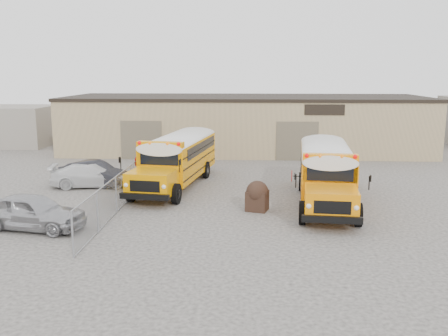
{
  "coord_description": "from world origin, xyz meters",
  "views": [
    {
      "loc": [
        0.37,
        -22.96,
        6.7
      ],
      "look_at": [
        -0.99,
        3.43,
        1.6
      ],
      "focal_mm": 40.0,
      "sensor_mm": 36.0,
      "label": 1
    }
  ],
  "objects_px": {
    "tarp_bundle": "(257,195)",
    "car_dark": "(94,173)",
    "school_bus_left": "(203,141)",
    "car_silver": "(32,212)",
    "car_white": "(92,175)",
    "school_bus_right": "(321,150)"
  },
  "relations": [
    {
      "from": "school_bus_right",
      "to": "car_dark",
      "type": "bearing_deg",
      "value": -167.43
    },
    {
      "from": "school_bus_left",
      "to": "school_bus_right",
      "type": "bearing_deg",
      "value": -23.49
    },
    {
      "from": "car_dark",
      "to": "tarp_bundle",
      "type": "bearing_deg",
      "value": -95.21
    },
    {
      "from": "car_silver",
      "to": "car_white",
      "type": "height_order",
      "value": "car_silver"
    },
    {
      "from": "school_bus_right",
      "to": "tarp_bundle",
      "type": "bearing_deg",
      "value": -116.77
    },
    {
      "from": "tarp_bundle",
      "to": "car_dark",
      "type": "height_order",
      "value": "tarp_bundle"
    },
    {
      "from": "school_bus_right",
      "to": "car_white",
      "type": "xyz_separation_m",
      "value": [
        -13.92,
        -3.61,
        -1.07
      ]
    },
    {
      "from": "tarp_bundle",
      "to": "car_dark",
      "type": "distance_m",
      "value": 11.05
    },
    {
      "from": "car_white",
      "to": "tarp_bundle",
      "type": "bearing_deg",
      "value": -125.9
    },
    {
      "from": "car_silver",
      "to": "car_white",
      "type": "distance_m",
      "value": 8.2
    },
    {
      "from": "school_bus_left",
      "to": "car_white",
      "type": "xyz_separation_m",
      "value": [
        -5.94,
        -7.08,
        -1.09
      ]
    },
    {
      "from": "tarp_bundle",
      "to": "car_silver",
      "type": "height_order",
      "value": "car_silver"
    },
    {
      "from": "tarp_bundle",
      "to": "school_bus_right",
      "type": "bearing_deg",
      "value": 63.23
    },
    {
      "from": "school_bus_left",
      "to": "car_dark",
      "type": "bearing_deg",
      "value": -132.2
    },
    {
      "from": "school_bus_left",
      "to": "car_white",
      "type": "height_order",
      "value": "school_bus_left"
    },
    {
      "from": "car_white",
      "to": "car_dark",
      "type": "relative_size",
      "value": 1.09
    },
    {
      "from": "car_silver",
      "to": "car_dark",
      "type": "distance_m",
      "value": 8.7
    },
    {
      "from": "tarp_bundle",
      "to": "car_silver",
      "type": "distance_m",
      "value": 10.33
    },
    {
      "from": "tarp_bundle",
      "to": "car_white",
      "type": "bearing_deg",
      "value": 154.06
    },
    {
      "from": "school_bus_left",
      "to": "car_white",
      "type": "distance_m",
      "value": 9.31
    },
    {
      "from": "school_bus_right",
      "to": "car_white",
      "type": "relative_size",
      "value": 2.23
    },
    {
      "from": "car_silver",
      "to": "car_white",
      "type": "relative_size",
      "value": 0.97
    }
  ]
}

